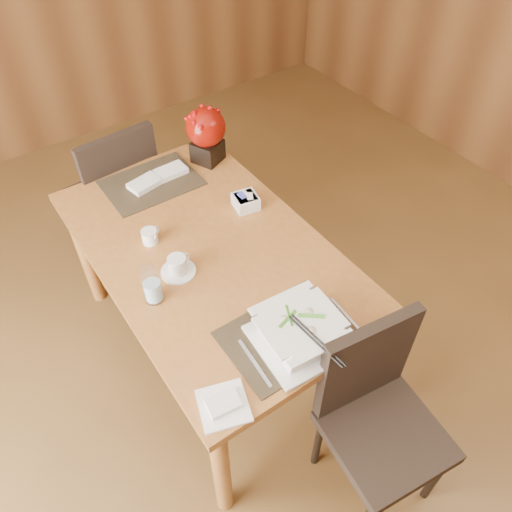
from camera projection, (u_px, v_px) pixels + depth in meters
ground at (286, 435)px, 2.34m from camera, size 6.00×6.00×0.00m
dining_table at (210, 263)px, 2.21m from camera, size 0.90×1.50×0.75m
placemat_near at (286, 335)px, 1.83m from camera, size 0.45×0.33×0.01m
placemat_far at (151, 183)px, 2.46m from camera, size 0.45×0.33×0.01m
soup_setting at (300, 332)px, 1.77m from camera, size 0.33×0.33×0.12m
coffee_cup at (178, 266)px, 2.02m from camera, size 0.14×0.14×0.08m
water_glass at (152, 284)px, 1.89m from camera, size 0.10×0.10×0.17m
creamer_jug at (150, 236)px, 2.15m from camera, size 0.12×0.12×0.06m
sugar_caddy at (246, 202)px, 2.31m from camera, size 0.12×0.12×0.06m
berry_decor at (206, 132)px, 2.47m from camera, size 0.20×0.20×0.29m
napkins_far at (160, 176)px, 2.46m from camera, size 0.31×0.14×0.03m
bread_plate at (224, 406)px, 1.63m from camera, size 0.20×0.20×0.01m
near_chair at (376, 408)px, 1.89m from camera, size 0.46×0.47×0.89m
far_chair at (118, 191)px, 2.77m from camera, size 0.47×0.47×0.93m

